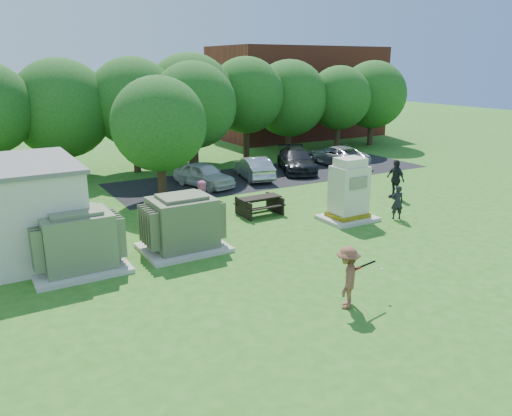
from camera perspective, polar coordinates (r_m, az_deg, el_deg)
ground at (r=16.30m, az=7.23°, el=-7.80°), size 120.00×120.00×0.00m
brick_building at (r=47.39m, az=4.73°, el=13.06°), size 15.00×8.00×8.00m
parking_strip at (r=30.69m, az=2.24°, el=3.82°), size 20.00×6.00×0.01m
transformer_left at (r=17.35m, az=-19.75°, el=-3.71°), size 3.00×2.40×2.07m
transformer_right at (r=18.31m, az=-8.37°, el=-1.86°), size 3.00×2.40×2.07m
generator_cabinet at (r=21.89m, az=10.55°, el=1.67°), size 2.25×1.84×2.74m
picnic_table at (r=22.49m, az=0.40°, el=0.53°), size 1.92×1.44×0.82m
batter at (r=14.16m, az=10.38°, el=-7.81°), size 1.30×1.29×1.80m
person_by_generator at (r=22.61m, az=15.83°, el=0.62°), size 0.65×0.56×1.51m
person_at_picnic at (r=21.02m, az=-6.04°, el=0.58°), size 1.16×1.07×1.93m
person_walking_right at (r=26.13m, az=15.63°, el=3.22°), size 0.53×1.18×1.97m
car_white at (r=27.75m, az=-5.98°, el=3.80°), size 2.62×4.20×1.33m
car_silver_a at (r=29.49m, az=-0.25°, el=4.63°), size 2.25×4.23×1.32m
car_dark at (r=31.66m, az=4.65°, el=5.46°), size 3.81×5.23×1.41m
car_silver_b at (r=33.96m, az=9.25°, el=5.96°), size 2.26×4.77×1.31m
batting_equipment at (r=14.40m, az=12.55°, el=-6.55°), size 1.25×0.25×0.41m
tree_row at (r=32.22m, az=-10.72°, el=11.62°), size 41.30×13.30×7.30m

